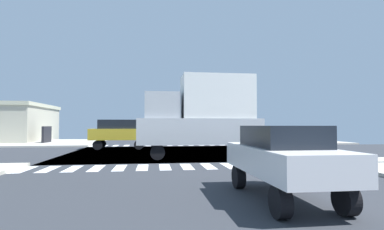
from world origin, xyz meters
name	(u,v)px	position (x,y,z in m)	size (l,w,h in m)	color
ground	(172,153)	(0.00, 0.00, -0.03)	(90.00, 90.00, 0.05)	#2D3036
sidewalk_corner_ne	(276,141)	(13.00, 12.00, 0.07)	(12.00, 12.00, 0.14)	#B2ADA3
sidewalk_corner_nw	(41,143)	(-13.00, 12.00, 0.07)	(12.00, 12.00, 0.14)	#B1AFA6
crosswalk_near	(176,167)	(-0.25, -7.30, 0.00)	(13.50, 2.00, 0.01)	white
crosswalk_far	(164,145)	(-0.25, 7.30, 0.00)	(13.50, 2.00, 0.01)	white
traffic_signal_mast	(226,98)	(5.85, 7.41, 4.64)	(6.51, 0.55, 6.27)	gray
street_lamp	(218,108)	(8.11, 20.99, 4.38)	(1.78, 0.32, 7.22)	gray
sedan_nearside_1	(282,155)	(2.00, -13.51, 1.12)	(1.80, 4.30, 1.88)	black
suv_farside_1	(127,129)	(-5.00, 22.49, 1.39)	(1.96, 4.60, 2.34)	black
suv_crossing_2	(149,128)	(-2.00, 27.27, 1.39)	(1.96, 4.60, 2.34)	black
suv_trailing_3	(120,132)	(-3.96, 3.50, 1.39)	(4.60, 1.96, 2.34)	black
box_truck_outer_1	(203,114)	(1.63, -3.50, 2.56)	(7.20, 2.40, 4.85)	black
suv_inner_4	(148,129)	(-2.00, 20.40, 1.39)	(1.96, 4.60, 2.34)	black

